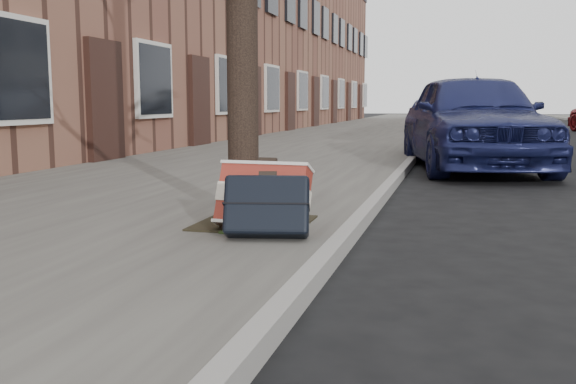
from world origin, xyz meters
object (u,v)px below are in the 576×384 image
(car_near_front, at_px, (472,120))
(car_near_mid, at_px, (475,118))
(suitcase_red, at_px, (263,197))
(suitcase_navy, at_px, (267,206))

(car_near_front, relative_size, car_near_mid, 1.08)
(suitcase_red, bearing_deg, car_near_mid, 84.11)
(suitcase_navy, relative_size, car_near_front, 0.13)
(car_near_front, distance_m, car_near_mid, 4.65)
(suitcase_red, xyz_separation_m, car_near_mid, (1.71, 10.93, 0.33))
(car_near_mid, bearing_deg, suitcase_red, -89.66)
(suitcase_red, relative_size, car_near_mid, 0.15)
(suitcase_navy, height_order, car_near_front, car_near_front)
(suitcase_red, relative_size, car_near_front, 0.14)
(suitcase_navy, bearing_deg, car_near_front, 65.20)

